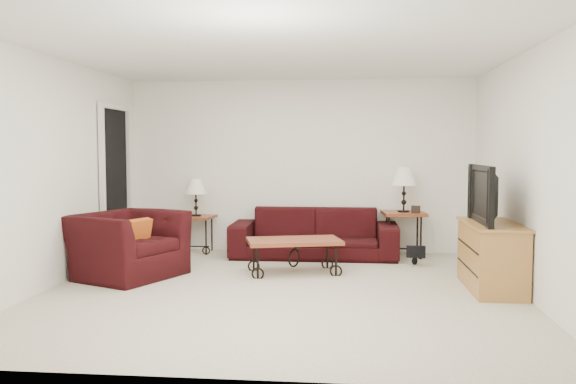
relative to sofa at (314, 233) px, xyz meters
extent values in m
plane|color=beige|center=(-0.23, -2.02, -0.33)|extent=(5.00, 5.00, 0.00)
cube|color=white|center=(-0.23, 0.48, 0.92)|extent=(5.00, 0.02, 2.50)
cube|color=white|center=(-0.23, -4.52, 0.92)|extent=(5.00, 0.02, 2.50)
cube|color=white|center=(-2.73, -2.02, 0.92)|extent=(0.02, 5.00, 2.50)
cube|color=white|center=(2.27, -2.02, 0.92)|extent=(0.02, 5.00, 2.50)
plane|color=white|center=(-0.23, -2.02, 2.17)|extent=(5.00, 5.00, 0.00)
cube|color=black|center=(-2.70, -0.37, 0.69)|extent=(0.08, 0.94, 2.04)
imported|color=black|center=(0.00, 0.00, 0.00)|extent=(2.29, 0.90, 0.67)
cube|color=#974526|center=(-1.72, 0.18, -0.07)|extent=(0.54, 0.54, 0.53)
cube|color=#974526|center=(1.24, 0.18, -0.02)|extent=(0.62, 0.62, 0.62)
cube|color=black|center=(-1.87, 0.03, 0.24)|extent=(0.11, 0.02, 0.09)
cube|color=black|center=(1.39, 0.03, 0.34)|extent=(0.13, 0.03, 0.10)
cube|color=#974526|center=(-0.18, -1.13, -0.13)|extent=(1.23, 0.87, 0.42)
imported|color=black|center=(-2.11, -1.53, 0.04)|extent=(1.41, 1.48, 0.76)
cube|color=#B84217|center=(-1.96, -1.58, 0.19)|extent=(0.22, 0.35, 0.34)
cube|color=#A5713D|center=(2.00, -1.75, 0.02)|extent=(0.50, 1.19, 0.72)
imported|color=black|center=(1.98, -1.75, 0.69)|extent=(0.14, 1.07, 0.62)
ellipsoid|color=black|center=(1.33, -0.45, -0.10)|extent=(0.39, 0.31, 0.47)
camera|label=1|loc=(0.47, -8.31, 1.18)|focal=37.64mm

